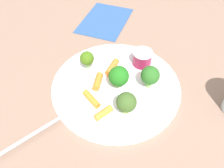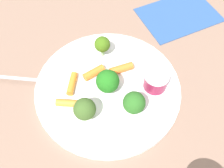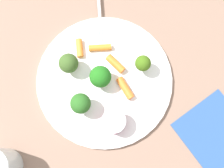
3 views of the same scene
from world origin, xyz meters
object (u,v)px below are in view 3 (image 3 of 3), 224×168
(carrot_stick_2, at_px, (100,48))
(carrot_stick_3, at_px, (125,88))
(carrot_stick_0, at_px, (115,64))
(carrot_stick_1, at_px, (80,48))
(broccoli_floret_3, at_px, (100,76))
(broccoli_floret_0, at_px, (143,63))
(broccoli_floret_2, at_px, (81,104))
(sauce_cup, at_px, (113,122))
(napkin, at_px, (223,143))
(broccoli_floret_1, at_px, (69,63))
(fork, at_px, (99,4))
(plate, at_px, (104,80))

(carrot_stick_2, relative_size, carrot_stick_3, 1.00)
(carrot_stick_3, bearing_deg, carrot_stick_0, -171.47)
(carrot_stick_0, bearing_deg, carrot_stick_1, -126.75)
(broccoli_floret_3, bearing_deg, broccoli_floret_0, 94.99)
(broccoli_floret_2, bearing_deg, broccoli_floret_3, 133.75)
(sauce_cup, height_order, napkin, sauce_cup)
(broccoli_floret_1, height_order, broccoli_floret_3, broccoli_floret_3)
(sauce_cup, bearing_deg, broccoli_floret_2, -131.12)
(fork, bearing_deg, broccoli_floret_2, -19.98)
(napkin, bearing_deg, broccoli_floret_0, -145.73)
(carrot_stick_0, bearing_deg, carrot_stick_3, 8.53)
(broccoli_floret_2, xyz_separation_m, fork, (-0.24, 0.09, -0.03))
(broccoli_floret_1, xyz_separation_m, napkin, (0.24, 0.29, -0.04))
(broccoli_floret_1, xyz_separation_m, fork, (-0.14, 0.09, -0.03))
(carrot_stick_3, bearing_deg, carrot_stick_1, -144.39)
(carrot_stick_1, bearing_deg, sauce_cup, 11.81)
(broccoli_floret_0, bearing_deg, carrot_stick_1, -119.70)
(carrot_stick_3, relative_size, fork, 0.27)
(carrot_stick_3, bearing_deg, broccoli_floret_1, -124.10)
(plate, relative_size, fork, 1.58)
(carrot_stick_0, bearing_deg, broccoli_floret_1, -98.45)
(broccoli_floret_1, distance_m, carrot_stick_0, 0.11)
(carrot_stick_0, xyz_separation_m, fork, (-0.16, -0.01, -0.01))
(sauce_cup, xyz_separation_m, carrot_stick_0, (-0.13, 0.03, -0.01))
(sauce_cup, relative_size, carrot_stick_2, 0.98)
(broccoli_floret_0, relative_size, napkin, 0.27)
(broccoli_floret_0, bearing_deg, carrot_stick_0, -108.99)
(sauce_cup, distance_m, broccoli_floret_0, 0.14)
(plate, height_order, napkin, plate)
(broccoli_floret_2, bearing_deg, napkin, 63.46)
(broccoli_floret_2, bearing_deg, broccoli_floret_1, -174.40)
(sauce_cup, relative_size, carrot_stick_3, 0.98)
(broccoli_floret_0, xyz_separation_m, carrot_stick_1, (-0.07, -0.13, -0.03))
(broccoli_floret_2, relative_size, broccoli_floret_3, 1.02)
(broccoli_floret_1, distance_m, fork, 0.17)
(fork, bearing_deg, broccoli_floret_3, -10.21)
(plate, distance_m, broccoli_floret_2, 0.09)
(plate, xyz_separation_m, sauce_cup, (0.10, -0.00, 0.03))
(carrot_stick_1, height_order, fork, carrot_stick_1)
(carrot_stick_3, bearing_deg, sauce_cup, -32.22)
(broccoli_floret_3, xyz_separation_m, carrot_stick_1, (-0.08, -0.03, -0.03))
(broccoli_floret_1, height_order, carrot_stick_0, broccoli_floret_1)
(carrot_stick_1, xyz_separation_m, napkin, (0.27, 0.27, -0.02))
(carrot_stick_3, bearing_deg, napkin, 48.91)
(broccoli_floret_1, bearing_deg, carrot_stick_2, 112.26)
(carrot_stick_0, relative_size, fork, 0.25)
(sauce_cup, height_order, broccoli_floret_2, broccoli_floret_2)
(carrot_stick_3, bearing_deg, carrot_stick_2, -161.49)
(carrot_stick_1, distance_m, fork, 0.12)
(broccoli_floret_1, relative_size, carrot_stick_3, 1.07)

